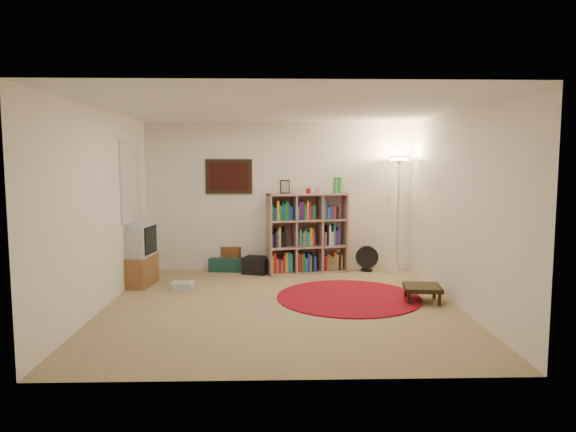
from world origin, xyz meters
name	(u,v)px	position (x,y,z in m)	size (l,w,h in m)	color
room	(277,208)	(-0.05, 0.05, 1.26)	(4.54, 4.54, 2.54)	#978158
bookshelf	(306,234)	(0.44, 2.01, 0.64)	(1.37, 0.64, 1.59)	#9B7567
floor_lamp	(399,176)	(1.95, 1.93, 1.61)	(0.40, 0.40, 1.94)	white
floor_fan	(367,259)	(1.48, 2.07, 0.22)	(0.38, 0.20, 0.43)	black
tv_stand	(137,256)	(-2.15, 1.19, 0.45)	(0.53, 0.70, 0.94)	brown
dvd_box	(183,286)	(-1.42, 0.92, 0.05)	(0.32, 0.27, 0.10)	silver
suitcase	(231,264)	(-0.84, 2.24, 0.11)	(0.72, 0.50, 0.22)	#163C33
wicker_basket	(232,252)	(-0.82, 2.29, 0.31)	(0.38, 0.33, 0.18)	brown
duffel_bag	(256,265)	(-0.39, 1.96, 0.14)	(0.48, 0.43, 0.27)	black
red_rug	(349,297)	(0.92, 0.38, 0.01)	(1.96, 1.96, 0.02)	maroon
side_table	(422,288)	(1.86, 0.16, 0.18)	(0.53, 0.53, 0.22)	black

